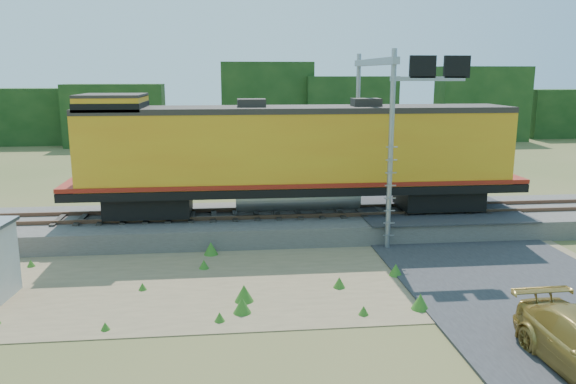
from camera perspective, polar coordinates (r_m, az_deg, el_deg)
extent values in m
plane|color=#475123|center=(18.58, 0.52, -9.20)|extent=(140.00, 140.00, 0.00)
cube|color=slate|center=(24.13, -1.10, -3.19)|extent=(70.00, 5.00, 0.80)
cube|color=brown|center=(23.32, -0.96, -2.51)|extent=(70.00, 0.10, 0.16)
cube|color=brown|center=(24.71, -1.25, -1.68)|extent=(70.00, 0.10, 0.16)
cube|color=#8C7754|center=(18.93, -5.75, -8.80)|extent=(26.00, 8.00, 0.03)
cube|color=#38383A|center=(25.57, 14.72, -1.72)|extent=(7.00, 5.20, 0.06)
cube|color=#38383A|center=(40.78, 6.79, 2.46)|extent=(7.00, 24.00, 0.08)
cube|color=black|center=(55.36, -4.01, 8.34)|extent=(36.00, 3.00, 6.50)
cube|color=black|center=(24.05, -13.92, -1.17)|extent=(3.45, 2.20, 0.86)
cube|color=black|center=(25.49, 15.01, -0.49)|extent=(3.45, 2.20, 0.86)
cube|color=black|center=(23.86, 0.98, 0.57)|extent=(19.16, 2.87, 0.34)
cylinder|color=gray|center=(23.95, 0.98, -0.51)|extent=(5.27, 1.15, 1.15)
cube|color=gold|center=(23.59, 1.00, 4.52)|extent=(17.72, 2.78, 2.97)
cube|color=maroon|center=(23.80, 0.98, 1.25)|extent=(19.16, 2.92, 0.17)
cube|color=#28231E|center=(23.43, 1.01, 8.40)|extent=(17.72, 2.83, 0.23)
cube|color=gold|center=(23.70, -17.43, 8.43)|extent=(2.49, 2.78, 0.67)
cube|color=#28231E|center=(23.68, -17.49, 9.34)|extent=(2.49, 2.83, 0.11)
cube|color=black|center=(23.70, -17.42, 8.32)|extent=(2.54, 2.83, 0.34)
cube|color=maroon|center=(24.22, -20.45, 3.16)|extent=(0.10, 1.92, 1.15)
cube|color=#28231E|center=(23.26, -3.73, 8.89)|extent=(1.15, 0.96, 0.43)
cube|color=#28231E|center=(23.94, 7.94, 8.89)|extent=(1.15, 0.96, 0.43)
cylinder|color=gray|center=(21.48, 10.38, 3.99)|extent=(0.20, 0.20, 7.60)
cylinder|color=gray|center=(26.86, 7.03, 5.65)|extent=(0.20, 0.20, 7.60)
cube|color=gray|center=(23.99, 8.77, 12.91)|extent=(0.27, 6.20, 0.27)
cube|color=gray|center=(21.69, 14.02, 11.10)|extent=(2.82, 0.16, 0.16)
cube|color=black|center=(21.62, 13.52, 12.27)|extent=(0.98, 0.16, 0.81)
cube|color=black|center=(22.09, 16.78, 12.09)|extent=(0.98, 0.16, 0.81)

